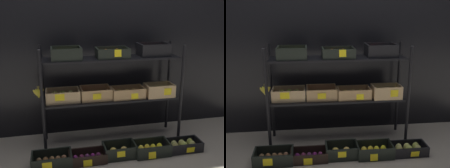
# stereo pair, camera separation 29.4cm
# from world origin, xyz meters

# --- Properties ---
(ground_plane) EXTENTS (10.00, 10.00, 0.00)m
(ground_plane) POSITION_xyz_m (0.00, 0.00, 0.00)
(ground_plane) COLOR gray
(storefront_wall) EXTENTS (3.86, 0.12, 1.94)m
(storefront_wall) POSITION_xyz_m (0.00, 0.37, 0.97)
(storefront_wall) COLOR black
(storefront_wall) RESTS_ON ground_plane
(display_rack) EXTENTS (1.59, 0.38, 1.08)m
(display_rack) POSITION_xyz_m (-0.02, -0.00, 0.71)
(display_rack) COLOR black
(display_rack) RESTS_ON ground_plane
(crate_ground_kiwi) EXTENTS (0.38, 0.23, 0.13)m
(crate_ground_kiwi) POSITION_xyz_m (-0.68, -0.40, 0.05)
(crate_ground_kiwi) COLOR black
(crate_ground_kiwi) RESTS_ON ground_plane
(crate_ground_plum) EXTENTS (0.36, 0.21, 0.10)m
(crate_ground_plum) POSITION_xyz_m (-0.33, -0.40, 0.04)
(crate_ground_plum) COLOR black
(crate_ground_plum) RESTS_ON ground_plane
(crate_ground_apple_gold) EXTENTS (0.32, 0.22, 0.13)m
(crate_ground_apple_gold) POSITION_xyz_m (-0.01, -0.37, 0.05)
(crate_ground_apple_gold) COLOR black
(crate_ground_apple_gold) RESTS_ON ground_plane
(crate_ground_lemon) EXTENTS (0.36, 0.23, 0.13)m
(crate_ground_lemon) POSITION_xyz_m (0.32, -0.40, 0.05)
(crate_ground_lemon) COLOR black
(crate_ground_lemon) RESTS_ON ground_plane
(crate_ground_pear) EXTENTS (0.38, 0.21, 0.11)m
(crate_ground_pear) POSITION_xyz_m (0.68, -0.39, 0.05)
(crate_ground_pear) COLOR black
(crate_ground_pear) RESTS_ON ground_plane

